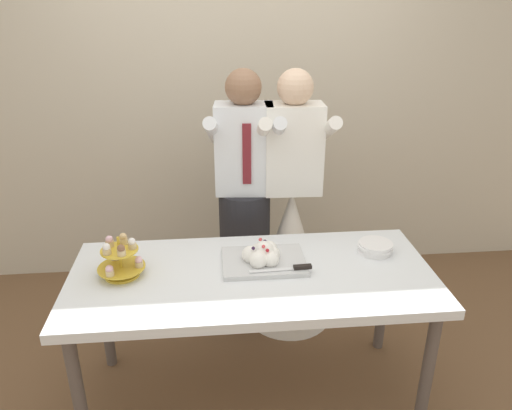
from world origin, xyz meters
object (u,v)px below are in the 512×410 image
object	(u,v)px
main_cake_tray	(263,257)
person_bride	(291,240)
dessert_table	(252,286)
cupcake_stand	(120,259)
person_groom	(245,217)
plate_stack	(375,247)

from	to	relation	value
main_cake_tray	person_bride	size ratio (longest dim) A/B	0.26
dessert_table	cupcake_stand	distance (m)	0.66
dessert_table	person_bride	bearing A→B (deg)	65.98
person_groom	dessert_table	bearing A→B (deg)	-91.30
cupcake_stand	person_bride	distance (m)	1.18
main_cake_tray	dessert_table	bearing A→B (deg)	-128.03
plate_stack	person_groom	bearing A→B (deg)	138.86
cupcake_stand	person_groom	world-z (taller)	person_groom
plate_stack	person_groom	xyz separation A→B (m)	(-0.65, 0.57, -0.06)
main_cake_tray	person_bride	distance (m)	0.70
dessert_table	person_groom	world-z (taller)	person_groom
person_groom	person_bride	bearing A→B (deg)	-5.60
main_cake_tray	plate_stack	bearing A→B (deg)	6.44
person_groom	person_bride	xyz separation A→B (m)	(0.29, -0.03, -0.16)
dessert_table	cupcake_stand	world-z (taller)	cupcake_stand
person_bride	main_cake_tray	bearing A→B (deg)	-111.80
main_cake_tray	person_bride	xyz separation A→B (m)	(0.24, 0.61, -0.23)
plate_stack	cupcake_stand	bearing A→B (deg)	-175.13
dessert_table	cupcake_stand	size ratio (longest dim) A/B	7.83
person_groom	plate_stack	bearing A→B (deg)	-41.14
person_groom	main_cake_tray	bearing A→B (deg)	-85.66
main_cake_tray	plate_stack	distance (m)	0.61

